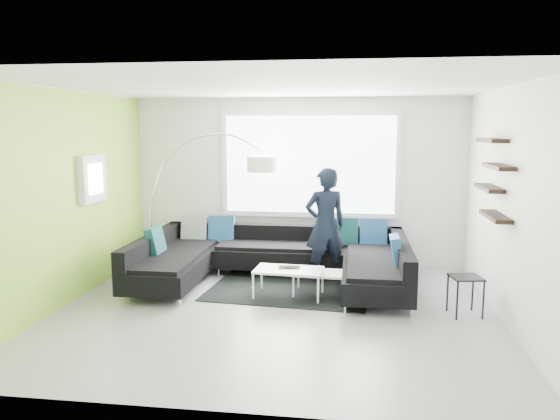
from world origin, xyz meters
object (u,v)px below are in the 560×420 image
object	(u,v)px
arc_lamp	(150,203)
person	(325,225)
sectional_sofa	(273,261)
laptop	(289,268)
coffee_table	(305,282)
side_table	(465,296)

from	to	relation	value
arc_lamp	person	bearing A→B (deg)	-5.53
arc_lamp	person	distance (m)	2.84
sectional_sofa	arc_lamp	distance (m)	2.28
person	laptop	bearing A→B (deg)	40.01
arc_lamp	laptop	world-z (taller)	arc_lamp
coffee_table	arc_lamp	size ratio (longest dim) A/B	0.54
sectional_sofa	laptop	xyz separation A→B (m)	(0.30, -0.47, 0.03)
sectional_sofa	side_table	world-z (taller)	sectional_sofa
arc_lamp	laptop	distance (m)	2.69
coffee_table	person	xyz separation A→B (m)	(0.23, 0.77, 0.67)
person	laptop	world-z (taller)	person
side_table	laptop	bearing A→B (deg)	168.47
sectional_sofa	laptop	size ratio (longest dim) A/B	12.30
arc_lamp	side_table	bearing A→B (deg)	-18.99
coffee_table	arc_lamp	xyz separation A→B (m)	(-2.59, 1.00, 0.92)
sectional_sofa	laptop	world-z (taller)	sectional_sofa
side_table	person	xyz separation A→B (m)	(-1.81, 1.28, 0.62)
person	arc_lamp	bearing A→B (deg)	-26.34
person	coffee_table	bearing A→B (deg)	51.86
arc_lamp	side_table	distance (m)	4.94
arc_lamp	coffee_table	bearing A→B (deg)	-22.06
coffee_table	side_table	xyz separation A→B (m)	(2.04, -0.51, 0.05)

